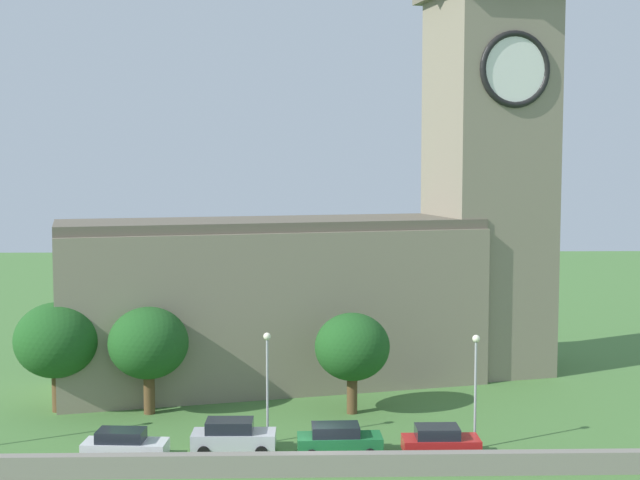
{
  "coord_description": "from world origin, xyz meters",
  "views": [
    {
      "loc": [
        -0.82,
        -48.22,
        16.43
      ],
      "look_at": [
        0.59,
        7.57,
        11.55
      ],
      "focal_mm": 50.63,
      "sensor_mm": 36.0,
      "label": 1
    }
  ],
  "objects_px": {
    "streetlamp_central": "(476,372)",
    "car_silver": "(233,436)",
    "car_white": "(124,445)",
    "tree_riverside_west": "(57,341)",
    "car_red": "(440,442)",
    "tree_churchyard": "(352,347)",
    "church": "(362,239)",
    "car_green": "(339,439)",
    "streetlamp_west_mid": "(267,369)",
    "tree_riverside_east": "(148,343)"
  },
  "relations": [
    {
      "from": "car_red",
      "to": "streetlamp_central",
      "type": "height_order",
      "value": "streetlamp_central"
    },
    {
      "from": "church",
      "to": "tree_riverside_west",
      "type": "xyz_separation_m",
      "value": [
        -20.65,
        -8.85,
        -5.84
      ]
    },
    {
      "from": "car_silver",
      "to": "streetlamp_central",
      "type": "height_order",
      "value": "streetlamp_central"
    },
    {
      "from": "car_white",
      "to": "tree_riverside_east",
      "type": "height_order",
      "value": "tree_riverside_east"
    },
    {
      "from": "streetlamp_central",
      "to": "church",
      "type": "bearing_deg",
      "value": 107.05
    },
    {
      "from": "streetlamp_west_mid",
      "to": "tree_riverside_east",
      "type": "bearing_deg",
      "value": 141.64
    },
    {
      "from": "church",
      "to": "streetlamp_central",
      "type": "relative_size",
      "value": 5.81
    },
    {
      "from": "car_green",
      "to": "tree_churchyard",
      "type": "distance_m",
      "value": 9.12
    },
    {
      "from": "car_white",
      "to": "tree_churchyard",
      "type": "distance_m",
      "value": 16.32
    },
    {
      "from": "car_silver",
      "to": "tree_churchyard",
      "type": "relative_size",
      "value": 0.72
    },
    {
      "from": "streetlamp_west_mid",
      "to": "tree_riverside_west",
      "type": "height_order",
      "value": "tree_riverside_west"
    },
    {
      "from": "streetlamp_west_mid",
      "to": "car_white",
      "type": "bearing_deg",
      "value": -158.21
    },
    {
      "from": "car_red",
      "to": "tree_riverside_east",
      "type": "xyz_separation_m",
      "value": [
        -17.59,
        9.17,
        3.76
      ]
    },
    {
      "from": "tree_churchyard",
      "to": "tree_riverside_west",
      "type": "bearing_deg",
      "value": 177.23
    },
    {
      "from": "car_green",
      "to": "streetlamp_west_mid",
      "type": "distance_m",
      "value": 5.85
    },
    {
      "from": "car_red",
      "to": "streetlamp_west_mid",
      "type": "relative_size",
      "value": 0.65
    },
    {
      "from": "car_green",
      "to": "streetlamp_central",
      "type": "height_order",
      "value": "streetlamp_central"
    },
    {
      "from": "car_silver",
      "to": "streetlamp_central",
      "type": "bearing_deg",
      "value": 1.69
    },
    {
      "from": "car_red",
      "to": "car_green",
      "type": "bearing_deg",
      "value": 174.08
    },
    {
      "from": "car_white",
      "to": "car_silver",
      "type": "bearing_deg",
      "value": 12.16
    },
    {
      "from": "car_white",
      "to": "tree_churchyard",
      "type": "height_order",
      "value": "tree_churchyard"
    },
    {
      "from": "tree_riverside_west",
      "to": "tree_churchyard",
      "type": "bearing_deg",
      "value": -2.77
    },
    {
      "from": "church",
      "to": "car_green",
      "type": "height_order",
      "value": "church"
    },
    {
      "from": "church",
      "to": "car_red",
      "type": "relative_size",
      "value": 8.99
    },
    {
      "from": "car_white",
      "to": "tree_riverside_west",
      "type": "bearing_deg",
      "value": 121.9
    },
    {
      "from": "car_white",
      "to": "church",
      "type": "bearing_deg",
      "value": 52.67
    },
    {
      "from": "tree_riverside_west",
      "to": "car_white",
      "type": "bearing_deg",
      "value": -58.1
    },
    {
      "from": "church",
      "to": "tree_churchyard",
      "type": "xyz_separation_m",
      "value": [
        -1.31,
        -9.79,
        -6.18
      ]
    },
    {
      "from": "streetlamp_central",
      "to": "tree_churchyard",
      "type": "distance_m",
      "value": 9.93
    },
    {
      "from": "streetlamp_central",
      "to": "car_silver",
      "type": "bearing_deg",
      "value": -178.31
    },
    {
      "from": "car_green",
      "to": "car_red",
      "type": "distance_m",
      "value": 5.65
    },
    {
      "from": "car_green",
      "to": "tree_riverside_west",
      "type": "relative_size",
      "value": 0.66
    },
    {
      "from": "car_white",
      "to": "streetlamp_central",
      "type": "relative_size",
      "value": 0.71
    },
    {
      "from": "tree_riverside_east",
      "to": "tree_churchyard",
      "type": "distance_m",
      "value": 13.25
    },
    {
      "from": "car_white",
      "to": "tree_riverside_west",
      "type": "height_order",
      "value": "tree_riverside_west"
    },
    {
      "from": "car_white",
      "to": "car_green",
      "type": "distance_m",
      "value": 11.85
    },
    {
      "from": "car_green",
      "to": "tree_churchyard",
      "type": "bearing_deg",
      "value": 81.32
    },
    {
      "from": "car_green",
      "to": "streetlamp_west_mid",
      "type": "xyz_separation_m",
      "value": [
        -4.06,
        2.32,
        3.52
      ]
    },
    {
      "from": "car_white",
      "to": "car_red",
      "type": "height_order",
      "value": "car_red"
    },
    {
      "from": "streetlamp_west_mid",
      "to": "church",
      "type": "bearing_deg",
      "value": 67.19
    },
    {
      "from": "church",
      "to": "tree_riverside_east",
      "type": "bearing_deg",
      "value": -146.81
    },
    {
      "from": "tree_churchyard",
      "to": "tree_riverside_west",
      "type": "xyz_separation_m",
      "value": [
        -19.34,
        0.94,
        0.34
      ]
    },
    {
      "from": "streetlamp_west_mid",
      "to": "tree_riverside_west",
      "type": "xyz_separation_m",
      "value": [
        -14.01,
        6.93,
        0.33
      ]
    },
    {
      "from": "car_red",
      "to": "streetlamp_central",
      "type": "distance_m",
      "value": 4.46
    },
    {
      "from": "church",
      "to": "car_green",
      "type": "relative_size",
      "value": 8.01
    },
    {
      "from": "tree_riverside_east",
      "to": "church",
      "type": "bearing_deg",
      "value": 33.19
    },
    {
      "from": "tree_riverside_west",
      "to": "streetlamp_west_mid",
      "type": "bearing_deg",
      "value": -26.32
    },
    {
      "from": "car_silver",
      "to": "tree_churchyard",
      "type": "xyz_separation_m",
      "value": [
        7.23,
        7.84,
        3.42
      ]
    },
    {
      "from": "tree_churchyard",
      "to": "church",
      "type": "bearing_deg",
      "value": 82.36
    },
    {
      "from": "car_red",
      "to": "tree_riverside_east",
      "type": "height_order",
      "value": "tree_riverside_east"
    }
  ]
}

